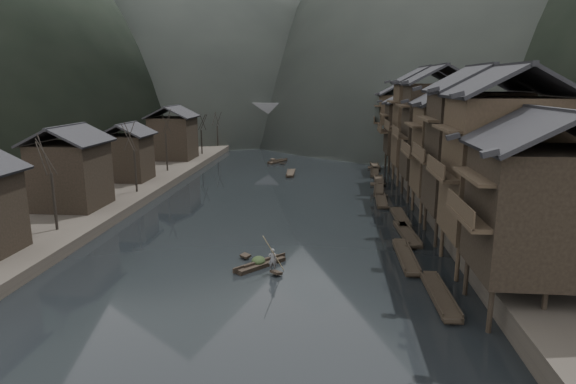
# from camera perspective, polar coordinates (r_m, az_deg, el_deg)

# --- Properties ---
(water) EXTENTS (300.00, 300.00, 0.00)m
(water) POSITION_cam_1_polar(r_m,az_deg,el_deg) (38.02, -3.43, -7.67)
(water) COLOR black
(water) RESTS_ON ground
(right_bank) EXTENTS (40.00, 200.00, 1.80)m
(right_bank) POSITION_cam_1_polar(r_m,az_deg,el_deg) (81.74, 26.31, 2.78)
(right_bank) COLOR #2D2823
(right_bank) RESTS_ON ground
(left_bank) EXTENTS (40.00, 200.00, 1.20)m
(left_bank) POSITION_cam_1_polar(r_m,az_deg,el_deg) (86.32, -22.90, 3.37)
(left_bank) COLOR #2D2823
(left_bank) RESTS_ON ground
(stilt_houses) EXTENTS (9.00, 67.60, 15.58)m
(stilt_houses) POSITION_cam_1_polar(r_m,az_deg,el_deg) (55.78, 17.56, 7.68)
(stilt_houses) COLOR black
(stilt_houses) RESTS_ON ground
(left_houses) EXTENTS (8.10, 53.20, 8.73)m
(left_houses) POSITION_cam_1_polar(r_m,az_deg,el_deg) (61.57, -19.89, 4.95)
(left_houses) COLOR black
(left_houses) RESTS_ON left_bank
(bare_trees) EXTENTS (3.79, 71.35, 7.58)m
(bare_trees) POSITION_cam_1_polar(r_m,az_deg,el_deg) (62.04, -16.18, 5.82)
(bare_trees) COLOR black
(bare_trees) RESTS_ON left_bank
(moored_sampans) EXTENTS (2.69, 61.97, 0.47)m
(moored_sampans) POSITION_cam_1_polar(r_m,az_deg,el_deg) (57.85, 11.51, -0.51)
(moored_sampans) COLOR black
(moored_sampans) RESTS_ON water
(midriver_boats) EXTENTS (5.34, 15.82, 0.44)m
(midriver_boats) POSITION_cam_1_polar(r_m,az_deg,el_deg) (76.41, -0.49, 2.98)
(midriver_boats) COLOR black
(midriver_boats) RESTS_ON water
(stone_bridge) EXTENTS (40.00, 6.00, 9.00)m
(stone_bridge) POSITION_cam_1_polar(r_m,az_deg,el_deg) (107.64, 2.27, 8.48)
(stone_bridge) COLOR #4C4C4F
(stone_bridge) RESTS_ON ground
(hero_sampan) EXTENTS (3.71, 4.05, 0.43)m
(hero_sampan) POSITION_cam_1_polar(r_m,az_deg,el_deg) (36.05, -3.33, -8.50)
(hero_sampan) COLOR black
(hero_sampan) RESTS_ON water
(cargo_heap) EXTENTS (1.03, 1.35, 0.62)m
(cargo_heap) POSITION_cam_1_polar(r_m,az_deg,el_deg) (36.03, -3.53, -7.60)
(cargo_heap) COLOR black
(cargo_heap) RESTS_ON hero_sampan
(boatman) EXTENTS (0.61, 0.41, 1.68)m
(boatman) POSITION_cam_1_polar(r_m,az_deg,el_deg) (34.39, -1.84, -7.65)
(boatman) COLOR #565659
(boatman) RESTS_ON hero_sampan
(bamboo_pole) EXTENTS (1.52, 1.92, 3.58)m
(bamboo_pole) POSITION_cam_1_polar(r_m,az_deg,el_deg) (33.54, -1.54, -3.46)
(bamboo_pole) COLOR #8C7A51
(bamboo_pole) RESTS_ON boatman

